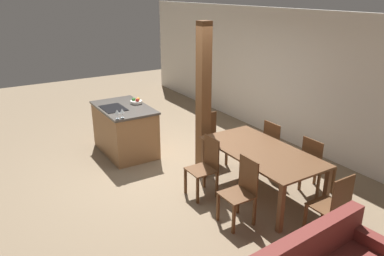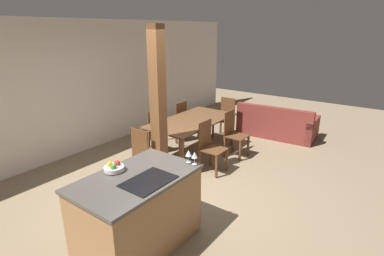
{
  "view_description": "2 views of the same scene",
  "coord_description": "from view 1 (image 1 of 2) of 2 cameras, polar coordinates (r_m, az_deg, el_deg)",
  "views": [
    {
      "loc": [
        5.39,
        -2.78,
        3.05
      ],
      "look_at": [
        0.6,
        0.2,
        0.95
      ],
      "focal_mm": 35.0,
      "sensor_mm": 36.0,
      "label": 1
    },
    {
      "loc": [
        -3.17,
        -2.57,
        2.51
      ],
      "look_at": [
        0.6,
        0.2,
        0.95
      ],
      "focal_mm": 28.0,
      "sensor_mm": 36.0,
      "label": 2
    }
  ],
  "objects": [
    {
      "name": "wine_glass_middle",
      "position": [
        6.59,
        -10.62,
        2.56
      ],
      "size": [
        0.08,
        0.08,
        0.16
      ],
      "color": "silver",
      "rests_on": "kitchen_island"
    },
    {
      "name": "dining_table",
      "position": [
        5.84,
        10.49,
        -4.1
      ],
      "size": [
        1.95,
        1.02,
        0.75
      ],
      "color": "brown",
      "rests_on": "ground_plane"
    },
    {
      "name": "dining_chair_near_left",
      "position": [
        5.81,
        2.05,
        -5.79
      ],
      "size": [
        0.4,
        0.4,
        0.94
      ],
      "color": "brown",
      "rests_on": "ground_plane"
    },
    {
      "name": "dining_chair_far_left",
      "position": [
        6.67,
        12.58,
        -2.71
      ],
      "size": [
        0.4,
        0.4,
        0.94
      ],
      "rotation": [
        0.0,
        0.0,
        3.14
      ],
      "color": "brown",
      "rests_on": "ground_plane"
    },
    {
      "name": "timber_post",
      "position": [
        6.4,
        1.75,
        4.45
      ],
      "size": [
        0.2,
        0.2,
        2.58
      ],
      "color": "brown",
      "rests_on": "ground_plane"
    },
    {
      "name": "ground_plane",
      "position": [
        6.79,
        -4.14,
        -6.33
      ],
      "size": [
        16.0,
        16.0,
        0.0
      ],
      "primitive_type": "plane",
      "color": "#847056"
    },
    {
      "name": "dining_chair_head_end",
      "position": [
        6.87,
        2.89,
        -1.5
      ],
      "size": [
        0.4,
        0.4,
        0.94
      ],
      "rotation": [
        0.0,
        0.0,
        1.57
      ],
      "color": "brown",
      "rests_on": "ground_plane"
    },
    {
      "name": "wine_glass_near",
      "position": [
        6.56,
        -11.36,
        2.42
      ],
      "size": [
        0.08,
        0.08,
        0.16
      ],
      "color": "silver",
      "rests_on": "kitchen_island"
    },
    {
      "name": "fruit_bowl",
      "position": [
        7.43,
        -8.49,
        4.05
      ],
      "size": [
        0.23,
        0.23,
        0.11
      ],
      "color": "silver",
      "rests_on": "kitchen_island"
    },
    {
      "name": "dining_chair_near_right",
      "position": [
        5.19,
        7.52,
        -9.39
      ],
      "size": [
        0.4,
        0.4,
        0.94
      ],
      "color": "brown",
      "rests_on": "ground_plane"
    },
    {
      "name": "dining_chair_far_right",
      "position": [
        6.13,
        18.26,
        -5.39
      ],
      "size": [
        0.4,
        0.4,
        0.94
      ],
      "rotation": [
        0.0,
        0.0,
        3.14
      ],
      "color": "brown",
      "rests_on": "ground_plane"
    },
    {
      "name": "kitchen_island",
      "position": [
        7.43,
        -10.19,
        -0.21
      ],
      "size": [
        1.41,
        0.88,
        0.95
      ],
      "color": "#9E7047",
      "rests_on": "ground_plane"
    },
    {
      "name": "dining_chair_foot_end",
      "position": [
        5.13,
        20.64,
        -11.04
      ],
      "size": [
        0.4,
        0.4,
        0.94
      ],
      "rotation": [
        0.0,
        0.0,
        -1.57
      ],
      "color": "brown",
      "rests_on": "ground_plane"
    },
    {
      "name": "wall_back",
      "position": [
        8.0,
        14.35,
        7.53
      ],
      "size": [
        11.2,
        0.08,
        2.7
      ],
      "color": "silver",
      "rests_on": "ground_plane"
    }
  ]
}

